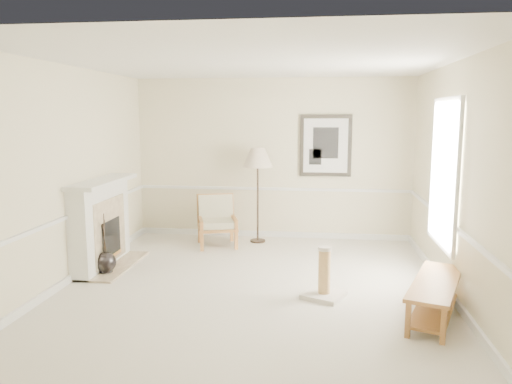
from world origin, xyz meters
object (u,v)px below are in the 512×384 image
armchair (217,218)px  floor_vase (106,263)px  floor_lamp (258,160)px  bench (435,293)px  scratching_post (324,281)px

armchair → floor_vase: bearing=-142.0°
floor_vase → armchair: bearing=55.4°
floor_vase → floor_lamp: size_ratio=0.53×
floor_vase → bench: 4.42m
armchair → scratching_post: (1.83, -2.34, -0.26)m
armchair → scratching_post: bearing=-69.2°
floor_vase → floor_lamp: floor_lamp is taller
scratching_post → floor_vase: bearing=170.1°
floor_vase → armchair: (1.24, 1.80, 0.31)m
scratching_post → floor_lamp: bearing=113.6°
scratching_post → bench: bearing=-20.5°
floor_lamp → scratching_post: floor_lamp is taller
bench → scratching_post: scratching_post is taller
bench → scratching_post: bearing=159.5°
floor_lamp → scratching_post: (1.15, -2.63, -1.26)m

